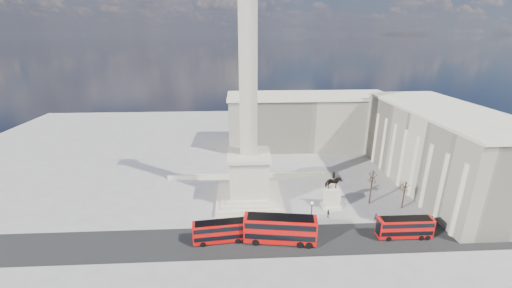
{
  "coord_description": "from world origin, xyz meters",
  "views": [
    {
      "loc": [
        -1.71,
        -56.17,
        34.26
      ],
      "look_at": [
        1.44,
        3.64,
        13.34
      ],
      "focal_mm": 22.0,
      "sensor_mm": 36.0,
      "label": 1
    }
  ],
  "objects_px": {
    "red_bus_a": "(222,231)",
    "red_bus_c": "(405,227)",
    "equestrian_statue": "(332,195)",
    "pedestrian_walking": "(376,217)",
    "nelsons_column": "(249,144)",
    "red_bus_b": "(280,229)",
    "victorian_lamp": "(311,214)",
    "pedestrian_standing": "(431,220)",
    "pedestrian_crossing": "(328,214)"
  },
  "relations": [
    {
      "from": "victorian_lamp",
      "to": "pedestrian_walking",
      "type": "distance_m",
      "value": 13.75
    },
    {
      "from": "equestrian_statue",
      "to": "pedestrian_crossing",
      "type": "height_order",
      "value": "equestrian_statue"
    },
    {
      "from": "red_bus_a",
      "to": "red_bus_b",
      "type": "height_order",
      "value": "red_bus_b"
    },
    {
      "from": "red_bus_b",
      "to": "red_bus_a",
      "type": "bearing_deg",
      "value": -176.29
    },
    {
      "from": "pedestrian_walking",
      "to": "pedestrian_crossing",
      "type": "relative_size",
      "value": 0.99
    },
    {
      "from": "pedestrian_crossing",
      "to": "victorian_lamp",
      "type": "bearing_deg",
      "value": 125.48
    },
    {
      "from": "red_bus_c",
      "to": "victorian_lamp",
      "type": "height_order",
      "value": "victorian_lamp"
    },
    {
      "from": "equestrian_statue",
      "to": "victorian_lamp",
      "type": "bearing_deg",
      "value": -127.05
    },
    {
      "from": "nelsons_column",
      "to": "red_bus_b",
      "type": "xyz_separation_m",
      "value": [
        4.92,
        -15.38,
        -10.27
      ]
    },
    {
      "from": "pedestrian_walking",
      "to": "pedestrian_crossing",
      "type": "bearing_deg",
      "value": 168.89
    },
    {
      "from": "nelsons_column",
      "to": "pedestrian_standing",
      "type": "relative_size",
      "value": 27.85
    },
    {
      "from": "red_bus_b",
      "to": "pedestrian_crossing",
      "type": "bearing_deg",
      "value": 42.46
    },
    {
      "from": "red_bus_c",
      "to": "victorian_lamp",
      "type": "xyz_separation_m",
      "value": [
        -16.24,
        2.82,
        1.52
      ]
    },
    {
      "from": "nelsons_column",
      "to": "red_bus_c",
      "type": "height_order",
      "value": "nelsons_column"
    },
    {
      "from": "pedestrian_walking",
      "to": "pedestrian_crossing",
      "type": "height_order",
      "value": "pedestrian_crossing"
    },
    {
      "from": "nelsons_column",
      "to": "red_bus_a",
      "type": "relative_size",
      "value": 5.01
    },
    {
      "from": "nelsons_column",
      "to": "red_bus_a",
      "type": "height_order",
      "value": "nelsons_column"
    },
    {
      "from": "victorian_lamp",
      "to": "pedestrian_crossing",
      "type": "bearing_deg",
      "value": 43.02
    },
    {
      "from": "red_bus_a",
      "to": "pedestrian_crossing",
      "type": "relative_size",
      "value": 5.62
    },
    {
      "from": "pedestrian_standing",
      "to": "pedestrian_crossing",
      "type": "height_order",
      "value": "pedestrian_standing"
    },
    {
      "from": "pedestrian_walking",
      "to": "pedestrian_standing",
      "type": "distance_m",
      "value": 10.28
    },
    {
      "from": "victorian_lamp",
      "to": "pedestrian_standing",
      "type": "relative_size",
      "value": 3.38
    },
    {
      "from": "victorian_lamp",
      "to": "pedestrian_standing",
      "type": "distance_m",
      "value": 23.61
    },
    {
      "from": "nelsons_column",
      "to": "red_bus_c",
      "type": "relative_size",
      "value": 5.18
    },
    {
      "from": "pedestrian_walking",
      "to": "pedestrian_standing",
      "type": "xyz_separation_m",
      "value": [
        10.17,
        -1.51,
        0.02
      ]
    },
    {
      "from": "victorian_lamp",
      "to": "pedestrian_crossing",
      "type": "height_order",
      "value": "victorian_lamp"
    },
    {
      "from": "red_bus_c",
      "to": "pedestrian_crossing",
      "type": "distance_m",
      "value": 13.74
    },
    {
      "from": "nelsons_column",
      "to": "victorian_lamp",
      "type": "relative_size",
      "value": 8.23
    },
    {
      "from": "nelsons_column",
      "to": "pedestrian_crossing",
      "type": "relative_size",
      "value": 28.14
    },
    {
      "from": "equestrian_statue",
      "to": "pedestrian_standing",
      "type": "distance_m",
      "value": 18.84
    },
    {
      "from": "pedestrian_crossing",
      "to": "red_bus_b",
      "type": "bearing_deg",
      "value": 117.05
    },
    {
      "from": "red_bus_b",
      "to": "pedestrian_standing",
      "type": "bearing_deg",
      "value": 15.39
    },
    {
      "from": "nelsons_column",
      "to": "victorian_lamp",
      "type": "distance_m",
      "value": 18.94
    },
    {
      "from": "red_bus_a",
      "to": "red_bus_b",
      "type": "bearing_deg",
      "value": -10.19
    },
    {
      "from": "red_bus_a",
      "to": "red_bus_c",
      "type": "xyz_separation_m",
      "value": [
        32.37,
        -0.52,
        -0.04
      ]
    },
    {
      "from": "red_bus_c",
      "to": "red_bus_b",
      "type": "bearing_deg",
      "value": -179.18
    },
    {
      "from": "equestrian_statue",
      "to": "red_bus_b",
      "type": "bearing_deg",
      "value": -137.26
    },
    {
      "from": "red_bus_c",
      "to": "pedestrian_walking",
      "type": "height_order",
      "value": "red_bus_c"
    },
    {
      "from": "pedestrian_crossing",
      "to": "red_bus_a",
      "type": "bearing_deg",
      "value": 99.91
    },
    {
      "from": "nelsons_column",
      "to": "pedestrian_crossing",
      "type": "distance_m",
      "value": 21.17
    },
    {
      "from": "red_bus_b",
      "to": "pedestrian_standing",
      "type": "relative_size",
      "value": 7.09
    },
    {
      "from": "victorian_lamp",
      "to": "nelsons_column",
      "type": "bearing_deg",
      "value": 131.49
    },
    {
      "from": "red_bus_b",
      "to": "pedestrian_walking",
      "type": "distance_m",
      "value": 20.08
    },
    {
      "from": "equestrian_statue",
      "to": "pedestrian_walking",
      "type": "bearing_deg",
      "value": -39.93
    },
    {
      "from": "victorian_lamp",
      "to": "red_bus_b",
      "type": "bearing_deg",
      "value": -153.09
    },
    {
      "from": "nelsons_column",
      "to": "pedestrian_crossing",
      "type": "bearing_deg",
      "value": -27.96
    },
    {
      "from": "red_bus_b",
      "to": "pedestrian_walking",
      "type": "bearing_deg",
      "value": 23.51
    },
    {
      "from": "victorian_lamp",
      "to": "equestrian_statue",
      "type": "relative_size",
      "value": 0.75
    },
    {
      "from": "pedestrian_standing",
      "to": "red_bus_c",
      "type": "bearing_deg",
      "value": 30.88
    },
    {
      "from": "red_bus_c",
      "to": "pedestrian_walking",
      "type": "distance_m",
      "value": 6.07
    }
  ]
}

